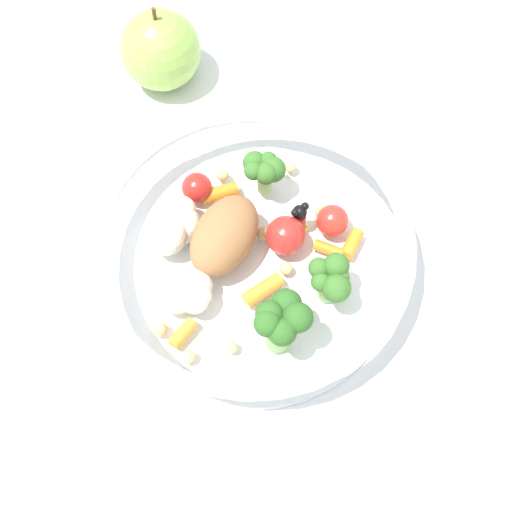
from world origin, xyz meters
TOP-DOWN VIEW (x-y plane):
  - ground_plane at (0.00, 0.00)m, footprint 2.40×2.40m
  - food_container at (-0.00, -0.00)m, footprint 0.25×0.25m
  - loose_apple at (-0.04, -0.22)m, footprint 0.07×0.07m
  - folded_napkin at (-0.08, 0.21)m, footprint 0.11×0.11m

SIDE VIEW (x-z plane):
  - ground_plane at x=0.00m, z-range 0.00..0.00m
  - folded_napkin at x=-0.08m, z-range 0.00..0.01m
  - food_container at x=0.00m, z-range 0.00..0.06m
  - loose_apple at x=-0.04m, z-range -0.01..0.08m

